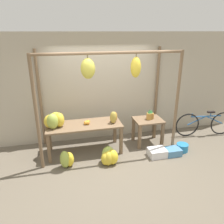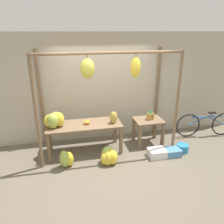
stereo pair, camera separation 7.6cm
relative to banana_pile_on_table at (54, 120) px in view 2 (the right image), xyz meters
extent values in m
plane|color=#665B4C|center=(1.24, -0.62, -0.90)|extent=(20.00, 20.00, 0.00)
cube|color=#B2A893|center=(1.24, 0.74, 0.50)|extent=(8.00, 0.08, 2.80)
cylinder|color=brown|center=(-0.31, -0.45, 0.32)|extent=(0.07, 0.07, 2.44)
cylinder|color=brown|center=(2.78, -0.45, 0.32)|extent=(0.07, 0.07, 2.44)
cylinder|color=brown|center=(-0.31, 0.65, 0.32)|extent=(0.07, 0.07, 2.44)
cylinder|color=brown|center=(2.78, 0.65, 0.32)|extent=(0.07, 0.07, 2.44)
cylinder|color=brown|center=(1.24, -0.45, 1.50)|extent=(3.10, 0.06, 0.06)
cylinder|color=brown|center=(0.75, -0.45, 1.45)|extent=(0.02, 0.02, 0.06)
ellipsoid|color=gold|center=(0.75, -0.45, 1.21)|extent=(0.29, 0.26, 0.41)
cylinder|color=brown|center=(1.75, -0.45, 1.45)|extent=(0.02, 0.02, 0.06)
ellipsoid|color=gold|center=(1.75, -0.45, 1.20)|extent=(0.22, 0.20, 0.43)
cube|color=brown|center=(0.67, 0.00, -0.19)|extent=(1.77, 0.71, 0.04)
cube|color=brown|center=(-0.16, -0.30, -0.55)|extent=(0.07, 0.07, 0.70)
cube|color=brown|center=(1.50, -0.30, -0.55)|extent=(0.07, 0.07, 0.70)
cube|color=brown|center=(-0.16, 0.30, -0.55)|extent=(0.07, 0.07, 0.70)
cube|color=brown|center=(1.50, 0.30, -0.55)|extent=(0.07, 0.07, 0.70)
cube|color=brown|center=(2.33, 0.06, -0.24)|extent=(0.72, 0.58, 0.04)
cube|color=brown|center=(2.02, -0.18, -0.58)|extent=(0.07, 0.07, 0.64)
cube|color=brown|center=(2.63, -0.18, -0.58)|extent=(0.07, 0.07, 0.64)
cube|color=brown|center=(2.02, 0.30, -0.58)|extent=(0.07, 0.07, 0.64)
cube|color=brown|center=(2.63, 0.30, -0.58)|extent=(0.07, 0.07, 0.64)
ellipsoid|color=gold|center=(0.11, -0.01, 0.00)|extent=(0.23, 0.25, 0.34)
ellipsoid|color=gold|center=(0.03, 0.10, -0.01)|extent=(0.30, 0.32, 0.32)
ellipsoid|color=gold|center=(-0.10, -0.02, -0.01)|extent=(0.32, 0.30, 0.31)
ellipsoid|color=#9EB247|center=(-0.04, -0.09, 0.01)|extent=(0.30, 0.28, 0.36)
sphere|color=orange|center=(0.70, -0.03, -0.12)|extent=(0.09, 0.09, 0.09)
sphere|color=orange|center=(0.72, -0.02, -0.12)|extent=(0.10, 0.10, 0.10)
sphere|color=orange|center=(0.75, -0.04, -0.12)|extent=(0.09, 0.09, 0.09)
sphere|color=orange|center=(0.76, 0.01, -0.12)|extent=(0.09, 0.09, 0.09)
sphere|color=orange|center=(0.75, 0.05, -0.13)|extent=(0.07, 0.07, 0.07)
sphere|color=orange|center=(0.77, 0.05, -0.13)|extent=(0.08, 0.08, 0.08)
sphere|color=orange|center=(0.77, 0.03, -0.13)|extent=(0.08, 0.08, 0.08)
cylinder|color=#A3702D|center=(2.41, 0.10, -0.15)|extent=(0.14, 0.14, 0.14)
cone|color=#337538|center=(2.41, 0.10, -0.04)|extent=(0.10, 0.10, 0.09)
cylinder|color=#B27F38|center=(2.35, 0.06, -0.14)|extent=(0.15, 0.15, 0.17)
cone|color=#337538|center=(2.35, 0.06, -0.01)|extent=(0.10, 0.10, 0.09)
cylinder|color=olive|center=(2.38, 0.05, -0.14)|extent=(0.12, 0.12, 0.17)
cone|color=#337538|center=(2.38, 0.05, -0.02)|extent=(0.08, 0.08, 0.08)
ellipsoid|color=yellow|center=(0.25, -0.54, -0.73)|extent=(0.25, 0.26, 0.34)
ellipsoid|color=#9EB247|center=(0.16, -0.58, -0.70)|extent=(0.29, 0.30, 0.40)
ellipsoid|color=yellow|center=(1.19, -0.68, -0.72)|extent=(0.38, 0.38, 0.36)
ellipsoid|color=#9EB247|center=(1.12, -0.58, -0.71)|extent=(0.34, 0.32, 0.39)
ellipsoid|color=gold|center=(1.05, -0.68, -0.75)|extent=(0.32, 0.32, 0.31)
ellipsoid|color=gold|center=(1.10, -0.71, -0.73)|extent=(0.23, 0.25, 0.34)
cube|color=silver|center=(2.31, -0.63, -0.81)|extent=(0.41, 0.33, 0.19)
cylinder|color=teal|center=(3.02, -0.54, -0.81)|extent=(0.29, 0.29, 0.19)
torus|color=black|center=(4.59, 0.05, -0.56)|extent=(0.68, 0.12, 0.68)
torus|color=black|center=(3.56, 0.18, -0.56)|extent=(0.68, 0.12, 0.68)
cylinder|color=#235B9E|center=(4.08, 0.11, -0.32)|extent=(0.88, 0.14, 0.03)
cylinder|color=#235B9E|center=(4.33, 0.08, -0.44)|extent=(0.53, 0.09, 0.27)
cylinder|color=#235B9E|center=(3.82, 0.15, -0.44)|extent=(0.53, 0.09, 0.27)
cylinder|color=#235B9E|center=(4.20, 0.10, -0.27)|extent=(0.02, 0.02, 0.10)
cube|color=black|center=(4.20, 0.10, -0.20)|extent=(0.21, 0.10, 0.04)
cylinder|color=#235B9E|center=(3.66, 0.16, -0.27)|extent=(0.02, 0.02, 0.10)
ellipsoid|color=#B2993D|center=(1.35, -0.10, -0.02)|extent=(0.16, 0.14, 0.30)
ellipsoid|color=gold|center=(1.41, -0.01, -0.04)|extent=(0.16, 0.18, 0.25)
cube|color=#4C84B2|center=(2.70, -0.65, -0.82)|extent=(0.37, 0.30, 0.17)
camera|label=1|loc=(0.21, -4.76, 1.91)|focal=35.00mm
camera|label=2|loc=(0.28, -4.78, 1.91)|focal=35.00mm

